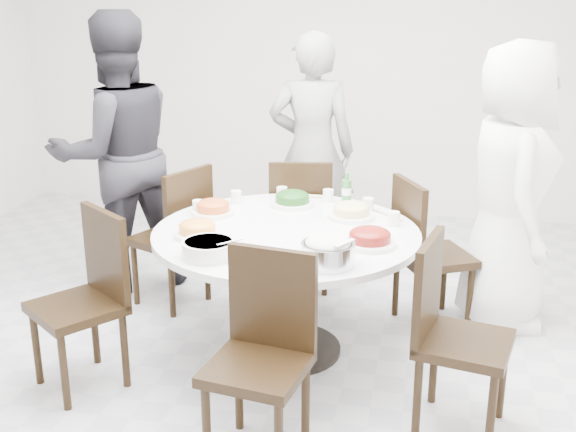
% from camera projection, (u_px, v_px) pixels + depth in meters
% --- Properties ---
extents(floor, '(6.00, 6.00, 0.01)m').
position_uv_depth(floor, '(259.00, 363.00, 4.12)').
color(floor, '#BCBCC1').
rests_on(floor, ground).
extents(wall_back, '(6.00, 0.01, 2.80)m').
position_uv_depth(wall_back, '(334.00, 61.00, 6.49)').
color(wall_back, silver).
rests_on(wall_back, ground).
extents(dining_table, '(1.50, 1.50, 0.75)m').
position_uv_depth(dining_table, '(286.00, 292.00, 4.15)').
color(dining_table, white).
rests_on(dining_table, floor).
extents(chair_ne, '(0.56, 0.56, 0.95)m').
position_uv_depth(chair_ne, '(434.00, 253.00, 4.47)').
color(chair_ne, black).
rests_on(chair_ne, floor).
extents(chair_n, '(0.48, 0.48, 0.95)m').
position_uv_depth(chair_n, '(301.00, 222.00, 5.05)').
color(chair_n, black).
rests_on(chair_n, floor).
extents(chair_nw, '(0.56, 0.56, 0.95)m').
position_uv_depth(chair_nw, '(170.00, 236.00, 4.78)').
color(chair_nw, black).
rests_on(chair_nw, floor).
extents(chair_sw, '(0.59, 0.59, 0.95)m').
position_uv_depth(chair_sw, '(76.00, 304.00, 3.76)').
color(chair_sw, black).
rests_on(chair_sw, floor).
extents(chair_s, '(0.48, 0.48, 0.95)m').
position_uv_depth(chair_s, '(257.00, 364.00, 3.17)').
color(chair_s, black).
rests_on(chair_s, floor).
extents(chair_se, '(0.50, 0.50, 0.95)m').
position_uv_depth(chair_se, '(465.00, 339.00, 3.39)').
color(chair_se, black).
rests_on(chair_se, floor).
extents(diner_right, '(0.65, 0.92, 1.77)m').
position_uv_depth(diner_right, '(510.00, 188.00, 4.38)').
color(diner_right, white).
rests_on(diner_right, floor).
extents(diner_middle, '(0.68, 0.48, 1.76)m').
position_uv_depth(diner_middle, '(312.00, 151.00, 5.36)').
color(diner_middle, black).
rests_on(diner_middle, floor).
extents(diner_left, '(1.18, 1.16, 1.91)m').
position_uv_depth(diner_left, '(117.00, 154.00, 4.93)').
color(diner_left, black).
rests_on(diner_left, floor).
extents(dish_greens, '(0.27, 0.27, 0.07)m').
position_uv_depth(dish_greens, '(292.00, 200.00, 4.48)').
color(dish_greens, white).
rests_on(dish_greens, dining_table).
extents(dish_pale, '(0.27, 0.27, 0.07)m').
position_uv_depth(dish_pale, '(351.00, 212.00, 4.24)').
color(dish_pale, white).
rests_on(dish_pale, dining_table).
extents(dish_orange, '(0.25, 0.25, 0.07)m').
position_uv_depth(dish_orange, '(213.00, 209.00, 4.31)').
color(dish_orange, white).
rests_on(dish_orange, dining_table).
extents(dish_redbrown, '(0.28, 0.28, 0.07)m').
position_uv_depth(dish_redbrown, '(370.00, 239.00, 3.80)').
color(dish_redbrown, white).
rests_on(dish_redbrown, dining_table).
extents(dish_tofu, '(0.25, 0.25, 0.07)m').
position_uv_depth(dish_tofu, '(197.00, 231.00, 3.93)').
color(dish_tofu, white).
rests_on(dish_tofu, dining_table).
extents(rice_bowl, '(0.27, 0.27, 0.11)m').
position_uv_depth(rice_bowl, '(328.00, 254.00, 3.53)').
color(rice_bowl, silver).
rests_on(rice_bowl, dining_table).
extents(soup_bowl, '(0.27, 0.27, 0.08)m').
position_uv_depth(soup_bowl, '(209.00, 249.00, 3.64)').
color(soup_bowl, white).
rests_on(soup_bowl, dining_table).
extents(beverage_bottle, '(0.06, 0.06, 0.21)m').
position_uv_depth(beverage_bottle, '(347.00, 189.00, 4.47)').
color(beverage_bottle, '#2D7231').
rests_on(beverage_bottle, dining_table).
extents(tea_cups, '(0.07, 0.07, 0.08)m').
position_uv_depth(tea_cups, '(303.00, 192.00, 4.64)').
color(tea_cups, white).
rests_on(tea_cups, dining_table).
extents(chopsticks, '(0.24, 0.04, 0.01)m').
position_uv_depth(chopsticks, '(304.00, 198.00, 4.62)').
color(chopsticks, tan).
rests_on(chopsticks, dining_table).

